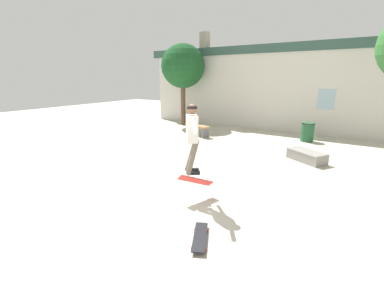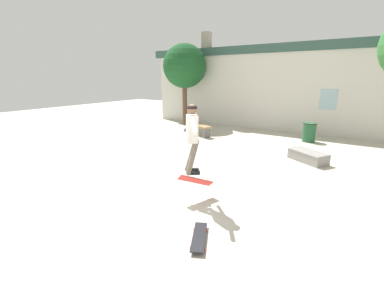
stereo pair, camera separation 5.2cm
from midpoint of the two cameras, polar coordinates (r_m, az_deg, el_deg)
The scene contains 9 objects.
ground_plane at distance 5.63m, azimuth -8.23°, elevation -13.83°, with size 40.00×40.00×0.00m, color beige.
building_backdrop at distance 13.71m, azimuth 18.74°, elevation 11.93°, with size 15.67×0.52×5.10m.
tree_left at distance 14.65m, azimuth -2.15°, elevation 16.83°, with size 2.38×2.38×4.45m.
park_bench at distance 12.12m, azimuth 1.04°, elevation 3.65°, with size 1.56×0.99×0.50m.
skate_ledge at distance 9.17m, azimuth 23.96°, elevation -2.44°, with size 1.33×1.13×0.36m.
trash_bin at distance 11.98m, azimuth 24.17°, elevation 2.54°, with size 0.55×0.55×0.81m.
skater at distance 5.38m, azimuth -0.27°, elevation 2.51°, with size 0.87×1.03×1.49m.
skateboard_flipping at distance 5.74m, azimuth 0.57°, elevation -8.10°, with size 0.57×0.69×0.44m.
skateboard_resting at distance 4.59m, azimuth 1.45°, elevation -19.85°, with size 0.56×0.85×0.08m.
Camera 1 is at (3.26, -3.74, 2.67)m, focal length 24.00 mm.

